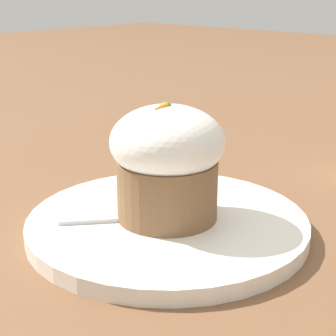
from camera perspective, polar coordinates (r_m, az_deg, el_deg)
ground_plane at (r=0.54m, az=-0.07°, el=-6.49°), size 4.00×4.00×0.00m
dessert_plate at (r=0.54m, az=-0.07°, el=-5.76°), size 0.27×0.27×0.02m
carrot_cake at (r=0.51m, az=-0.00°, el=0.71°), size 0.11×0.11×0.11m
spoon at (r=0.53m, az=-2.63°, el=-4.91°), size 0.10×0.09×0.01m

